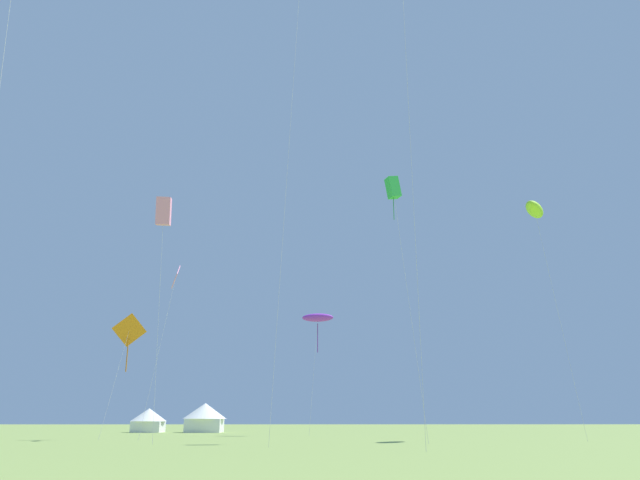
{
  "coord_description": "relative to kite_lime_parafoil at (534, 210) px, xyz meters",
  "views": [
    {
      "loc": [
        -0.74,
        -2.88,
        1.49
      ],
      "look_at": [
        0.0,
        32.0,
        11.62
      ],
      "focal_mm": 34.76,
      "sensor_mm": 36.0,
      "label": 1
    }
  ],
  "objects": [
    {
      "name": "kite_pink_diamond",
      "position": [
        -28.71,
        2.24,
        -5.29
      ],
      "size": [
        1.74,
        3.32,
        13.45
      ],
      "color": "pink",
      "rests_on": "ground"
    },
    {
      "name": "festival_tent_center",
      "position": [
        -30.26,
        30.5,
        -15.74
      ],
      "size": [
        5.18,
        5.18,
        3.37
      ],
      "color": "white",
      "rests_on": "ground"
    },
    {
      "name": "kite_purple_parafoil",
      "position": [
        -17.08,
        15.07,
        -6.36
      ],
      "size": [
        3.27,
        1.76,
        11.79
      ],
      "color": "purple",
      "rests_on": "ground"
    },
    {
      "name": "kite_pink_box",
      "position": [
        -28.04,
        -6.01,
        -2.41
      ],
      "size": [
        1.09,
        1.41,
        16.24
      ],
      "color": "pink",
      "rests_on": "ground"
    },
    {
      "name": "kite_orange_diamond",
      "position": [
        -32.38,
        3.41,
        -9.37
      ],
      "size": [
        2.56,
        3.04,
        9.69
      ],
      "color": "orange",
      "rests_on": "ground"
    },
    {
      "name": "kite_lime_parafoil",
      "position": [
        0.0,
        0.0,
        0.0
      ],
      "size": [
        3.1,
        4.11,
        18.29
      ],
      "color": "#99DB2D",
      "rests_on": "ground"
    },
    {
      "name": "kite_green_box",
      "position": [
        -11.93,
        -4.32,
        0.07
      ],
      "size": [
        2.09,
        1.99,
        18.56
      ],
      "color": "green",
      "rests_on": "ground"
    },
    {
      "name": "festival_tent_left",
      "position": [
        -36.9,
        30.5,
        -16.08
      ],
      "size": [
        4.25,
        4.25,
        2.76
      ],
      "color": "white",
      "rests_on": "ground"
    }
  ]
}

